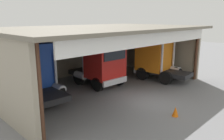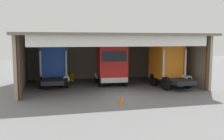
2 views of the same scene
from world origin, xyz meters
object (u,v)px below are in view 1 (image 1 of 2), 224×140
(tool_cart, at_px, (96,70))
(traffic_cone, at_px, (175,112))
(truck_blue_center_left_bay, at_px, (33,70))
(truck_orange_yard_outside, at_px, (156,58))
(truck_red_center_bay, at_px, (102,63))
(oil_drum, at_px, (43,81))

(tool_cart, xyz_separation_m, traffic_cone, (-3.15, -10.19, -0.22))
(truck_blue_center_left_bay, bearing_deg, traffic_cone, -60.22)
(truck_blue_center_left_bay, bearing_deg, truck_orange_yard_outside, -13.57)
(truck_orange_yard_outside, bearing_deg, tool_cart, 114.74)
(truck_blue_center_left_bay, xyz_separation_m, truck_red_center_bay, (5.13, -1.30, -0.04))
(truck_orange_yard_outside, relative_size, oil_drum, 5.68)
(truck_red_center_bay, relative_size, tool_cart, 5.14)
(truck_blue_center_left_bay, distance_m, oil_drum, 3.14)
(truck_orange_yard_outside, distance_m, tool_cart, 5.81)
(truck_orange_yard_outside, bearing_deg, truck_blue_center_left_bay, 158.49)
(traffic_cone, bearing_deg, truck_red_center_bay, 81.95)
(traffic_cone, bearing_deg, truck_orange_yard_outside, 41.86)
(tool_cart, bearing_deg, truck_red_center_bay, -124.44)
(truck_blue_center_left_bay, bearing_deg, truck_red_center_bay, -10.80)
(tool_cart, bearing_deg, truck_blue_center_left_bay, -165.85)
(truck_red_center_bay, xyz_separation_m, tool_cart, (2.15, 3.14, -1.43))
(truck_orange_yard_outside, height_order, tool_cart, truck_orange_yard_outside)
(tool_cart, height_order, traffic_cone, tool_cart)
(truck_red_center_bay, relative_size, oil_drum, 6.02)
(traffic_cone, bearing_deg, oil_drum, 102.72)
(truck_red_center_bay, xyz_separation_m, traffic_cone, (-1.00, -7.05, -1.65))
(oil_drum, bearing_deg, truck_orange_yard_outside, -32.01)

